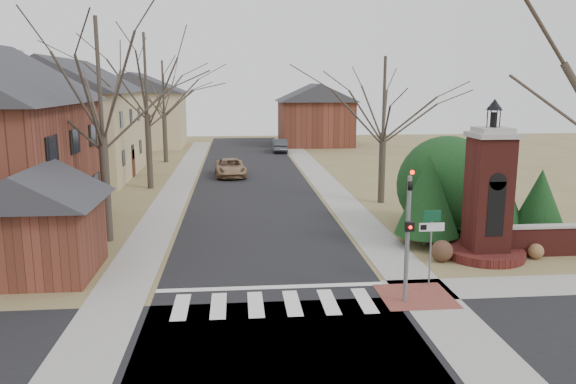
{
  "coord_description": "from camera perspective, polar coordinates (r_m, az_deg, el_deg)",
  "views": [
    {
      "loc": [
        -1.15,
        -16.4,
        7.09
      ],
      "look_at": [
        0.94,
        6.0,
        2.7
      ],
      "focal_mm": 35.0,
      "sensor_mm": 36.0,
      "label": 1
    }
  ],
  "objects": [
    {
      "name": "bare_tree_3",
      "position": [
        33.53,
        9.77,
        10.21
      ],
      "size": [
        7.0,
        7.0,
        9.7
      ],
      "color": "#473D33",
      "rests_on": "ground"
    },
    {
      "name": "dry_shrub_left",
      "position": [
        23.49,
        15.37,
        -5.8
      ],
      "size": [
        0.88,
        0.88,
        0.88
      ],
      "primitive_type": "sphere",
      "color": "#4E3223",
      "rests_on": "ground"
    },
    {
      "name": "garage_left",
      "position": [
        22.67,
        -24.17,
        -2.3
      ],
      "size": [
        4.8,
        4.8,
        4.29
      ],
      "color": "brown",
      "rests_on": "ground"
    },
    {
      "name": "sign_post",
      "position": [
        20.24,
        14.35,
        -4.02
      ],
      "size": [
        0.9,
        0.07,
        2.75
      ],
      "color": "slate",
      "rests_on": "ground"
    },
    {
      "name": "evergreen_far",
      "position": [
        27.75,
        24.25,
        -0.72
      ],
      "size": [
        2.4,
        2.4,
        3.3
      ],
      "color": "#473D33",
      "rests_on": "ground"
    },
    {
      "name": "traffic_signal_pole",
      "position": [
        18.38,
        12.11,
        -3.38
      ],
      "size": [
        0.28,
        0.41,
        4.5
      ],
      "color": "slate",
      "rests_on": "ground"
    },
    {
      "name": "bare_tree_1",
      "position": [
        38.85,
        -14.32,
        12.1
      ],
      "size": [
        8.4,
        8.4,
        11.64
      ],
      "color": "#473D33",
      "rests_on": "ground"
    },
    {
      "name": "evergreen_mass",
      "position": [
        28.21,
        15.84,
        1.05
      ],
      "size": [
        4.8,
        4.8,
        4.8
      ],
      "primitive_type": "sphere",
      "color": "black",
      "rests_on": "ground"
    },
    {
      "name": "ground",
      "position": [
        17.9,
        -1.25,
        -12.29
      ],
      "size": [
        120.0,
        120.0,
        0.0
      ],
      "primitive_type": "plane",
      "color": "brown",
      "rests_on": "ground"
    },
    {
      "name": "main_street",
      "position": [
        39.06,
        -3.56,
        0.57
      ],
      "size": [
        8.0,
        70.0,
        0.01
      ],
      "primitive_type": "cube",
      "color": "black",
      "rests_on": "ground"
    },
    {
      "name": "distant_car",
      "position": [
        58.48,
        -0.84,
        4.75
      ],
      "size": [
        1.52,
        4.17,
        1.37
      ],
      "primitive_type": "imported",
      "rotation": [
        0.0,
        0.0,
        3.12
      ],
      "color": "#393B41",
      "rests_on": "ground"
    },
    {
      "name": "house_distant_right",
      "position": [
        65.13,
        2.77,
        8.0
      ],
      "size": [
        8.8,
        8.8,
        7.3
      ],
      "color": "brown",
      "rests_on": "ground"
    },
    {
      "name": "bare_tree_2",
      "position": [
        51.79,
        -12.6,
        10.71
      ],
      "size": [
        7.35,
        7.35,
        10.19
      ],
      "color": "#473D33",
      "rests_on": "ground"
    },
    {
      "name": "bare_tree_0",
      "position": [
        26.07,
        -18.71,
        11.81
      ],
      "size": [
        8.05,
        8.05,
        11.15
      ],
      "color": "#473D33",
      "rests_on": "ground"
    },
    {
      "name": "sidewalk_left",
      "position": [
        39.25,
        -11.17,
        0.44
      ],
      "size": [
        2.0,
        60.0,
        0.02
      ],
      "primitive_type": "cube",
      "color": "gray",
      "rests_on": "ground"
    },
    {
      "name": "evergreen_mid",
      "position": [
        27.58,
        19.73,
        1.02
      ],
      "size": [
        3.4,
        3.4,
        4.7
      ],
      "color": "#473D33",
      "rests_on": "ground"
    },
    {
      "name": "pickup_truck",
      "position": [
        43.35,
        -5.88,
        2.47
      ],
      "size": [
        2.58,
        4.98,
        1.34
      ],
      "primitive_type": "imported",
      "rotation": [
        0.0,
        0.0,
        0.07
      ],
      "color": "#9C7655",
      "rests_on": "ground"
    },
    {
      "name": "dry_shrub_right",
      "position": [
        25.18,
        23.87,
        -5.52
      ],
      "size": [
        0.63,
        0.63,
        0.63
      ],
      "primitive_type": "sphere",
      "color": "brown",
      "rests_on": "ground"
    },
    {
      "name": "evergreen_near",
      "position": [
        25.3,
        14.04,
        -0.2
      ],
      "size": [
        2.8,
        2.8,
        4.1
      ],
      "color": "#473D33",
      "rests_on": "ground"
    },
    {
      "name": "curb_apron",
      "position": [
        19.7,
        12.84,
        -10.3
      ],
      "size": [
        2.4,
        2.4,
        0.02
      ],
      "primitive_type": "cube",
      "color": "brown",
      "rests_on": "ground"
    },
    {
      "name": "cross_street",
      "position": [
        15.2,
        -0.4,
        -16.74
      ],
      "size": [
        120.0,
        8.0,
        0.01
      ],
      "primitive_type": "cube",
      "color": "black",
      "rests_on": "ground"
    },
    {
      "name": "stop_bar",
      "position": [
        20.02,
        -1.72,
        -9.66
      ],
      "size": [
        8.0,
        0.35,
        0.02
      ],
      "primitive_type": "cube",
      "color": "silver",
      "rests_on": "ground"
    },
    {
      "name": "house_stucco_left",
      "position": [
        45.19,
        -21.37,
        7.13
      ],
      "size": [
        9.8,
        12.8,
        9.28
      ],
      "color": "tan",
      "rests_on": "ground"
    },
    {
      "name": "house_distant_left",
      "position": [
        65.36,
        -15.05,
        8.18
      ],
      "size": [
        10.8,
        8.8,
        8.53
      ],
      "color": "tan",
      "rests_on": "ground"
    },
    {
      "name": "crosswalk_zone",
      "position": [
        18.63,
        -1.43,
        -11.29
      ],
      "size": [
        8.0,
        2.2,
        0.02
      ],
      "primitive_type": "cube",
      "color": "silver",
      "rests_on": "ground"
    },
    {
      "name": "brick_gate_monument",
      "position": [
        24.18,
        19.62,
        -1.35
      ],
      "size": [
        3.2,
        3.2,
        6.47
      ],
      "color": "#5B201A",
      "rests_on": "ground"
    },
    {
      "name": "sidewalk_right_main",
      "position": [
        39.56,
        3.99,
        0.71
      ],
      "size": [
        2.0,
        60.0,
        0.02
      ],
      "primitive_type": "cube",
      "color": "gray",
      "rests_on": "ground"
    }
  ]
}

